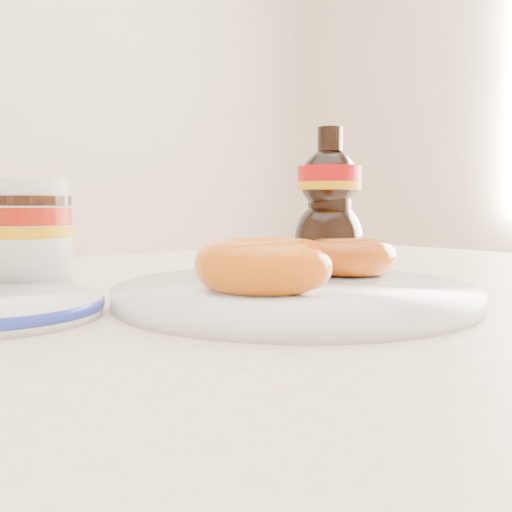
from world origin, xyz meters
TOP-DOWN VIEW (x-y plane):
  - dining_table at (0.00, 0.10)m, footprint 1.40×0.90m
  - plate at (0.07, 0.03)m, footprint 0.30×0.30m
  - donut_bitten at (0.03, 0.02)m, footprint 0.12×0.12m
  - donut_whole at (0.16, 0.05)m, footprint 0.12×0.12m
  - nutella_jar at (-0.09, 0.21)m, footprint 0.07×0.07m
  - syrup_bottle at (0.23, 0.14)m, footprint 0.10×0.09m

SIDE VIEW (x-z plane):
  - dining_table at x=0.00m, z-range 0.29..1.04m
  - plate at x=0.07m, z-range 0.75..0.77m
  - donut_whole at x=0.16m, z-range 0.76..0.80m
  - donut_bitten at x=0.03m, z-range 0.76..0.80m
  - nutella_jar at x=-0.09m, z-range 0.75..0.86m
  - syrup_bottle at x=0.23m, z-range 0.75..0.92m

